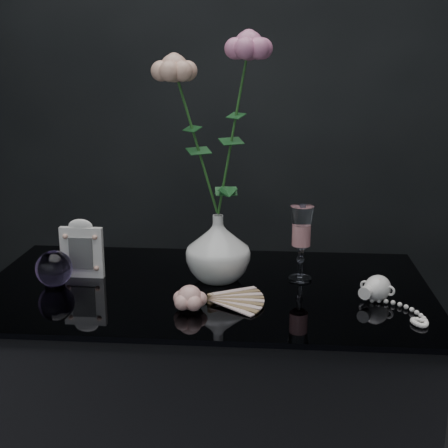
# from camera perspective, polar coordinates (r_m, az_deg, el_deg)

# --- Properties ---
(table) EXTENTS (1.05, 0.58, 0.76)m
(table) POSITION_cam_1_polar(r_m,az_deg,el_deg) (1.65, -1.61, -18.17)
(table) COLOR black
(table) RESTS_ON ground
(vase) EXTENTS (0.19, 0.19, 0.16)m
(vase) POSITION_cam_1_polar(r_m,az_deg,el_deg) (1.49, -0.55, -2.23)
(vase) COLOR white
(vase) RESTS_ON table
(wine_glass) EXTENTS (0.07, 0.07, 0.18)m
(wine_glass) POSITION_cam_1_polar(r_m,az_deg,el_deg) (1.50, 7.06, -1.78)
(wine_glass) COLOR white
(wine_glass) RESTS_ON table
(picture_frame) EXTENTS (0.11, 0.09, 0.15)m
(picture_frame) POSITION_cam_1_polar(r_m,az_deg,el_deg) (1.55, -12.87, -2.17)
(picture_frame) COLOR white
(picture_frame) RESTS_ON table
(paperweight) EXTENTS (0.11, 0.11, 0.09)m
(paperweight) POSITION_cam_1_polar(r_m,az_deg,el_deg) (1.52, -15.29, -3.95)
(paperweight) COLOR #9777C1
(paperweight) RESTS_ON table
(paper_fan) EXTENTS (0.27, 0.23, 0.02)m
(paper_fan) POSITION_cam_1_polar(r_m,az_deg,el_deg) (1.37, -1.24, -6.76)
(paper_fan) COLOR #F5E1C4
(paper_fan) RESTS_ON table
(loose_rose) EXTENTS (0.16, 0.19, 0.06)m
(loose_rose) POSITION_cam_1_polar(r_m,az_deg,el_deg) (1.34, -3.17, -6.75)
(loose_rose) COLOR #FFB0A4
(loose_rose) RESTS_ON table
(pearl_jar) EXTENTS (0.28, 0.28, 0.06)m
(pearl_jar) POSITION_cam_1_polar(r_m,az_deg,el_deg) (1.43, 13.86, -5.61)
(pearl_jar) COLOR white
(pearl_jar) RESTS_ON table
(roses) EXTENTS (0.25, 0.12, 0.47)m
(roses) POSITION_cam_1_polar(r_m,az_deg,el_deg) (1.44, -0.85, 9.55)
(roses) COLOR #DEA98E
(roses) RESTS_ON vase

